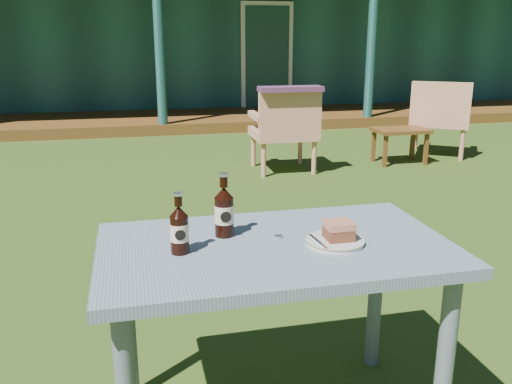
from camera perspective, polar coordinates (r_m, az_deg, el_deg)
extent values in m
plane|color=#334916|center=(3.59, -4.72, -7.01)|extent=(80.00, 80.00, 0.00)
cube|color=#1C4A46|center=(12.78, -11.39, 15.28)|extent=(15.00, 6.00, 2.60)
cube|color=#5B3716|center=(8.98, -10.05, 7.33)|extent=(15.00, 1.80, 0.16)
cylinder|color=#1C4A46|center=(8.09, -10.12, 14.55)|extent=(0.14, 0.14, 2.45)
cylinder|color=#1C4A46|center=(8.89, 12.02, 14.56)|extent=(0.14, 0.14, 2.45)
cube|color=white|center=(10.07, 1.14, 13.75)|extent=(0.95, 0.06, 2.00)
cube|color=#193D38|center=(10.04, 1.18, 13.74)|extent=(0.80, 0.04, 1.85)
cube|color=slate|center=(1.87, 2.08, -6.01)|extent=(1.20, 0.70, 0.04)
cylinder|color=slate|center=(2.01, 19.25, -16.82)|extent=(0.06, 0.06, 0.68)
cylinder|color=slate|center=(2.22, -13.39, -13.09)|extent=(0.06, 0.06, 0.68)
cylinder|color=slate|center=(2.42, 12.45, -10.40)|extent=(0.06, 0.06, 0.68)
cylinder|color=silver|center=(1.88, 8.30, -5.16)|extent=(0.20, 0.20, 0.01)
cylinder|color=olive|center=(1.88, 8.30, -5.02)|extent=(0.20, 0.20, 0.00)
cube|color=brown|center=(1.88, 8.69, -4.33)|extent=(0.09, 0.08, 0.04)
cube|color=#AC694D|center=(1.87, 8.73, -3.44)|extent=(0.09, 0.09, 0.02)
cube|color=silver|center=(1.85, 6.53, -5.19)|extent=(0.02, 0.14, 0.00)
cylinder|color=black|center=(1.91, -3.36, -2.63)|extent=(0.07, 0.07, 0.14)
cone|color=black|center=(1.89, -3.41, -0.05)|extent=(0.07, 0.07, 0.04)
cylinder|color=black|center=(1.88, -3.43, 1.09)|extent=(0.03, 0.03, 0.04)
cylinder|color=silver|center=(1.87, -3.44, 1.83)|extent=(0.03, 0.03, 0.01)
cylinder|color=beige|center=(1.91, -3.37, -2.33)|extent=(0.07, 0.07, 0.06)
cylinder|color=black|center=(1.88, -3.19, -2.64)|extent=(0.04, 0.00, 0.04)
cylinder|color=black|center=(1.78, -8.05, -4.47)|extent=(0.06, 0.06, 0.13)
cone|color=black|center=(1.75, -8.15, -2.01)|extent=(0.06, 0.06, 0.03)
cylinder|color=black|center=(1.74, -8.20, -0.93)|extent=(0.03, 0.03, 0.03)
cylinder|color=silver|center=(1.74, -8.23, -0.22)|extent=(0.03, 0.03, 0.01)
cylinder|color=beige|center=(1.78, -8.06, -4.18)|extent=(0.06, 0.06, 0.06)
cylinder|color=black|center=(1.75, -7.97, -4.52)|extent=(0.03, 0.00, 0.03)
cylinder|color=silver|center=(1.91, 2.38, -4.72)|extent=(0.03, 0.03, 0.01)
cube|color=tan|center=(5.84, 2.86, 6.18)|extent=(0.65, 0.61, 0.09)
cube|color=tan|center=(5.56, 3.62, 8.35)|extent=(0.65, 0.09, 0.42)
cube|color=tan|center=(5.92, 5.55, 8.08)|extent=(0.08, 0.57, 0.06)
cube|color=tan|center=(5.77, 0.05, 7.95)|extent=(0.08, 0.57, 0.06)
cylinder|color=tan|center=(6.20, 4.66, 4.61)|extent=(0.05, 0.05, 0.36)
cylinder|color=tan|center=(6.06, -0.29, 4.40)|extent=(0.05, 0.05, 0.36)
cylinder|color=tan|center=(5.73, 6.13, 3.62)|extent=(0.05, 0.05, 0.36)
cylinder|color=tan|center=(5.58, 0.80, 3.38)|extent=(0.05, 0.05, 0.36)
cube|color=tan|center=(7.00, 18.76, 7.11)|extent=(0.90, 0.89, 0.09)
cube|color=tan|center=(6.70, 18.86, 9.03)|extent=(0.60, 0.44, 0.44)
cube|color=tan|center=(6.99, 21.36, 8.45)|extent=(0.39, 0.53, 0.06)
cube|color=tan|center=(7.01, 16.47, 8.91)|extent=(0.39, 0.53, 0.06)
cylinder|color=tan|center=(7.29, 20.91, 5.37)|extent=(0.05, 0.05, 0.37)
cylinder|color=tan|center=(7.31, 16.49, 5.80)|extent=(0.05, 0.05, 0.37)
cylinder|color=tan|center=(6.78, 20.86, 4.64)|extent=(0.05, 0.05, 0.37)
cylinder|color=tan|center=(6.80, 16.11, 5.09)|extent=(0.05, 0.05, 0.37)
cube|color=#552B4A|center=(5.53, 3.66, 10.78)|extent=(0.65, 0.23, 0.05)
cube|color=#5B3716|center=(6.39, 14.99, 6.29)|extent=(0.60, 0.40, 0.04)
cube|color=#5B3716|center=(6.18, 13.44, 4.20)|extent=(0.04, 0.04, 0.36)
cube|color=#5B3716|center=(6.42, 17.46, 4.32)|extent=(0.04, 0.04, 0.36)
cube|color=#5B3716|center=(6.45, 12.27, 4.75)|extent=(0.04, 0.04, 0.36)
cube|color=#5B3716|center=(6.68, 16.18, 4.85)|extent=(0.04, 0.04, 0.36)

